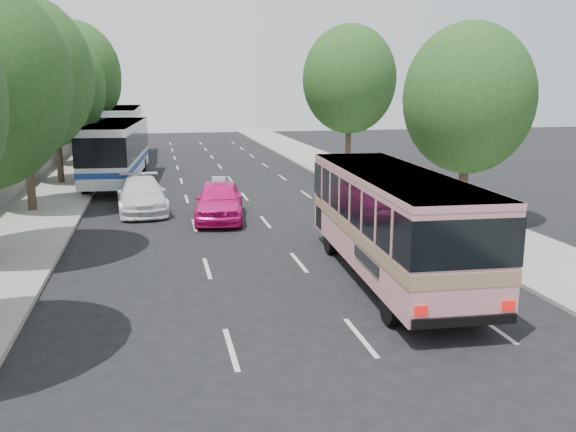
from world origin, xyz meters
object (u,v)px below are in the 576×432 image
object	(u,v)px
pink_bus	(392,213)
tour_coach_front	(117,147)
pink_taxi	(219,201)
white_pickup	(142,195)
tour_coach_rear	(121,128)

from	to	relation	value
pink_bus	tour_coach_front	world-z (taller)	tour_coach_front
pink_taxi	pink_bus	bearing A→B (deg)	-58.55
pink_taxi	white_pickup	world-z (taller)	pink_taxi
pink_taxi	tour_coach_rear	size ratio (longest dim) A/B	0.37
white_pickup	pink_bus	bearing A→B (deg)	-61.87
pink_bus	pink_taxi	bearing A→B (deg)	117.02
pink_bus	tour_coach_rear	size ratio (longest dim) A/B	0.76
pink_bus	tour_coach_rear	xyz separation A→B (m)	(-9.04, 32.43, 0.40)
pink_taxi	white_pickup	size ratio (longest dim) A/B	0.94
pink_bus	white_pickup	xyz separation A→B (m)	(-7.18, 11.48, -1.20)
pink_bus	tour_coach_front	xyz separation A→B (m)	(-8.66, 19.95, 0.14)
white_pickup	tour_coach_front	xyz separation A→B (m)	(-1.47, 8.47, 1.34)
pink_bus	pink_taxi	xyz separation A→B (m)	(-3.99, 9.02, -1.13)
tour_coach_front	pink_bus	bearing A→B (deg)	-62.20
pink_taxi	tour_coach_front	world-z (taller)	tour_coach_front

